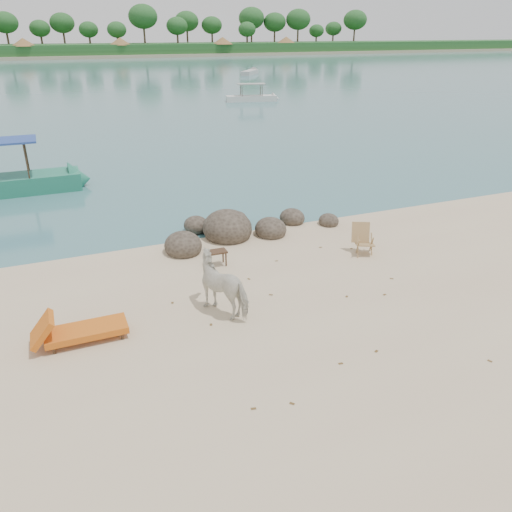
% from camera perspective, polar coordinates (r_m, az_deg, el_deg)
% --- Properties ---
extents(water, '(400.00, 400.00, 0.00)m').
position_cam_1_polar(water, '(99.20, -20.60, 19.32)').
color(water, '#3C7778').
rests_on(water, ground).
extents(far_shore, '(420.00, 90.00, 1.40)m').
position_cam_1_polar(far_shore, '(179.05, -22.20, 20.74)').
color(far_shore, tan).
rests_on(far_shore, ground).
extents(far_scenery, '(420.00, 18.00, 9.50)m').
position_cam_1_polar(far_scenery, '(145.69, -21.94, 21.56)').
color(far_scenery, '#1E4C1E').
rests_on(far_scenery, ground).
extents(boulders, '(6.33, 2.90, 1.22)m').
position_cam_1_polar(boulders, '(16.71, -2.59, 2.96)').
color(boulders, '#322921').
rests_on(boulders, ground).
extents(cow, '(1.51, 1.85, 1.43)m').
position_cam_1_polar(cow, '(12.10, -3.52, -3.32)').
color(cow, white).
rests_on(cow, ground).
extents(side_table, '(0.57, 0.38, 0.46)m').
position_cam_1_polar(side_table, '(14.61, -4.47, -0.36)').
color(side_table, '#382916').
rests_on(side_table, ground).
extents(lounge_chair, '(2.21, 0.79, 0.66)m').
position_cam_1_polar(lounge_chair, '(11.76, -18.86, -7.75)').
color(lounge_chair, orange).
rests_on(lounge_chair, ground).
extents(deck_chair, '(0.82, 0.85, 0.93)m').
position_cam_1_polar(deck_chair, '(15.59, 12.37, 1.70)').
color(deck_chair, '#9E7C4F').
rests_on(deck_chair, ground).
extents(boat_mid, '(5.64, 2.43, 2.69)m').
position_cam_1_polar(boat_mid, '(51.13, -0.54, 18.81)').
color(boat_mid, silver).
rests_on(boat_mid, water).
extents(boat_far, '(4.98, 6.04, 0.75)m').
position_cam_1_polar(boat_far, '(83.32, -0.73, 20.31)').
color(boat_far, '#B6B5B2').
rests_on(boat_far, water).
extents(dead_leaves, '(6.18, 6.72, 0.00)m').
position_cam_1_polar(dead_leaves, '(12.65, 6.71, -5.80)').
color(dead_leaves, brown).
rests_on(dead_leaves, ground).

